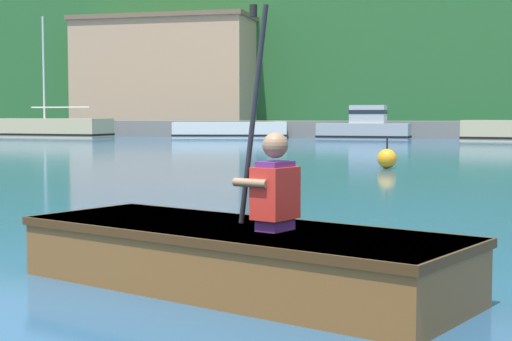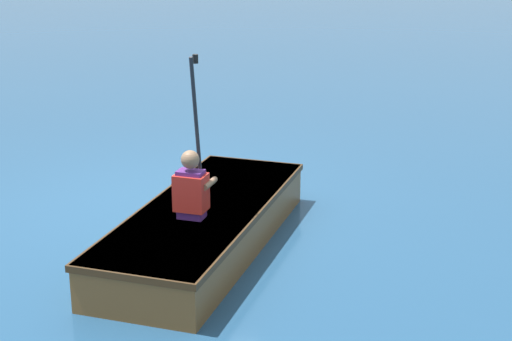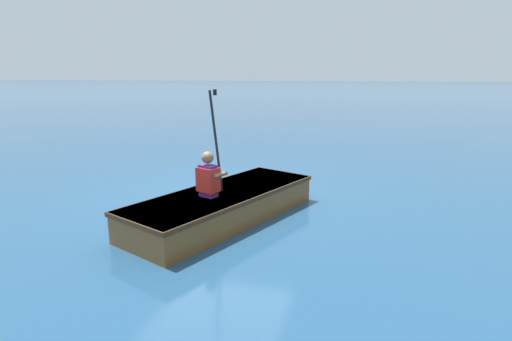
{
  "view_description": "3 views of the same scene",
  "coord_description": "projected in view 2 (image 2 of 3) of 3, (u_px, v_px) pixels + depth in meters",
  "views": [
    {
      "loc": [
        2.7,
        -4.55,
        1.19
      ],
      "look_at": [
        1.22,
        1.06,
        0.78
      ],
      "focal_mm": 55.0,
      "sensor_mm": 36.0,
      "label": 1
    },
    {
      "loc": [
        8.3,
        0.55,
        3.07
      ],
      "look_at": [
        1.22,
        1.06,
        0.78
      ],
      "focal_mm": 55.0,
      "sensor_mm": 36.0,
      "label": 2
    },
    {
      "loc": [
        6.56,
        2.55,
        2.11
      ],
      "look_at": [
        1.22,
        1.06,
        0.78
      ],
      "focal_mm": 28.0,
      "sensor_mm": 36.0,
      "label": 3
    }
  ],
  "objects": [
    {
      "name": "rowboat_foreground",
      "position": [
        206.0,
        223.0,
        7.64
      ],
      "size": [
        3.4,
        2.25,
        0.43
      ],
      "color": "brown",
      "rests_on": "ground"
    },
    {
      "name": "ground_plane",
      "position": [
        155.0,
        206.0,
        8.79
      ],
      "size": [
        300.0,
        300.0,
        0.0
      ],
      "primitive_type": "plane",
      "color": "navy"
    },
    {
      "name": "person_paddler",
      "position": [
        191.0,
        186.0,
        7.17
      ],
      "size": [
        0.44,
        0.43,
        1.49
      ],
      "color": "#592672",
      "rests_on": "rowboat_foreground"
    }
  ]
}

